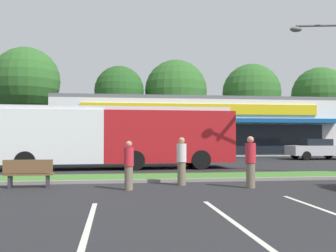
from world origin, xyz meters
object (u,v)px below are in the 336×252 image
(car_2, at_px, (185,150))
(city_bus, at_px, (115,135))
(bus_stop_bench, at_px, (29,173))
(car_1, at_px, (317,149))
(pedestrian_by_pole, at_px, (182,161))
(pedestrian_far, at_px, (129,165))
(pedestrian_near_bench, at_px, (251,162))

(car_2, bearing_deg, city_bus, 51.34)
(city_bus, distance_m, car_2, 7.81)
(bus_stop_bench, distance_m, car_1, 22.33)
(city_bus, relative_size, pedestrian_by_pole, 7.42)
(car_1, distance_m, pedestrian_by_pole, 18.47)
(city_bus, relative_size, bus_stop_bench, 7.85)
(bus_stop_bench, distance_m, pedestrian_far, 3.45)
(city_bus, xyz_separation_m, pedestrian_by_pole, (2.31, -7.30, -0.92))
(bus_stop_bench, height_order, car_2, car_2)
(car_1, distance_m, pedestrian_far, 20.49)
(car_1, bearing_deg, bus_stop_bench, -142.46)
(city_bus, height_order, pedestrian_by_pole, city_bus)
(car_1, xyz_separation_m, pedestrian_by_pole, (-12.51, -13.59, 0.07))
(city_bus, height_order, pedestrian_far, city_bus)
(car_1, bearing_deg, car_2, -178.61)
(city_bus, distance_m, pedestrian_by_pole, 7.71)
(car_2, distance_m, pedestrian_near_bench, 14.37)
(car_2, distance_m, pedestrian_far, 14.99)
(city_bus, relative_size, pedestrian_far, 7.94)
(car_2, bearing_deg, bus_stop_bench, 59.98)
(city_bus, xyz_separation_m, bus_stop_bench, (-2.88, -7.32, -1.26))
(car_2, relative_size, pedestrian_by_pole, 2.67)
(car_1, distance_m, car_2, 9.98)
(pedestrian_near_bench, bearing_deg, pedestrian_far, 111.96)
(car_2, bearing_deg, pedestrian_far, 72.85)
(city_bus, xyz_separation_m, pedestrian_near_bench, (4.47, -8.32, -0.90))
(car_1, relative_size, pedestrian_by_pole, 2.58)
(city_bus, bearing_deg, pedestrian_near_bench, 116.66)
(bus_stop_bench, distance_m, pedestrian_by_pole, 5.20)
(pedestrian_near_bench, xyz_separation_m, pedestrian_by_pole, (-2.17, 1.01, -0.02))
(car_1, bearing_deg, pedestrian_far, -134.67)
(pedestrian_by_pole, bearing_deg, pedestrian_near_bench, 101.22)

